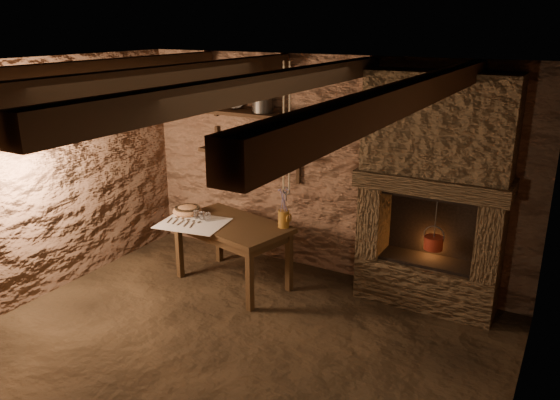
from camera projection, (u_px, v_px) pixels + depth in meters
The scene contains 24 objects.
floor at pixel (222, 355), 4.66m from camera, with size 4.50×4.50×0.00m, color black.
back_wall at pixel (324, 168), 5.94m from camera, with size 4.50×0.04×2.40m, color brown.
left_wall at pixel (29, 184), 5.34m from camera, with size 0.04×4.00×2.40m, color brown.
right_wall at pixel (526, 290), 3.24m from camera, with size 0.04×4.00×2.40m, color brown.
ceiling at pixel (210, 68), 3.91m from camera, with size 4.50×4.00×0.04m, color black.
beam_far_left at pixel (68, 72), 4.64m from camera, with size 0.14×3.95×0.16m, color black.
beam_mid_left at pixel (158, 77), 4.18m from camera, with size 0.14×3.95×0.16m, color black.
beam_mid_right at pixel (271, 84), 3.71m from camera, with size 0.14×3.95×0.16m, color black.
beam_far_right at pixel (415, 93), 3.24m from camera, with size 0.14×3.95×0.16m, color black.
shelf_lower at pixel (250, 153), 6.18m from camera, with size 1.25×0.30×0.04m, color black.
shelf_upper at pixel (250, 113), 6.04m from camera, with size 1.25×0.30×0.04m, color black.
hearth at pixel (434, 187), 5.16m from camera, with size 1.43×0.51×2.30m.
work_table at pixel (233, 251), 5.84m from camera, with size 1.35×0.96×0.70m.
linen_cloth at pixel (193, 223), 5.72m from camera, with size 0.68×0.55×0.01m, color beige.
pewter_cutlery_row at pixel (192, 223), 5.70m from camera, with size 0.57×0.22×0.01m, color gray, non-canonical shape.
drinking_glasses at pixel (202, 216), 5.80m from camera, with size 0.22×0.07×0.09m, color silver, non-canonical shape.
stoneware_jug at pixel (284, 211), 5.57m from camera, with size 0.13×0.12×0.41m.
wooden_bowl at pixel (188, 211), 5.99m from camera, with size 0.32×0.32×0.11m, color brown.
iron_stockpot at pixel (263, 105), 5.92m from camera, with size 0.23×0.23×0.17m, color #32302C.
tin_pan at pixel (235, 98), 6.19m from camera, with size 0.24×0.24×0.03m, color #A3A39E.
small_kettle at pixel (273, 149), 6.01m from camera, with size 0.17×0.13×0.18m, color #A3A39E, non-canonical shape.
rusty_tin at pixel (243, 146), 6.20m from camera, with size 0.10×0.10×0.10m, color #632D13.
red_pot at pixel (434, 242), 5.26m from camera, with size 0.20×0.20×0.54m.
hanging_ropes at pixel (287, 128), 4.95m from camera, with size 0.08×0.08×1.20m, color tan, non-canonical shape.
Camera 1 is at (2.41, -3.25, 2.71)m, focal length 35.00 mm.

